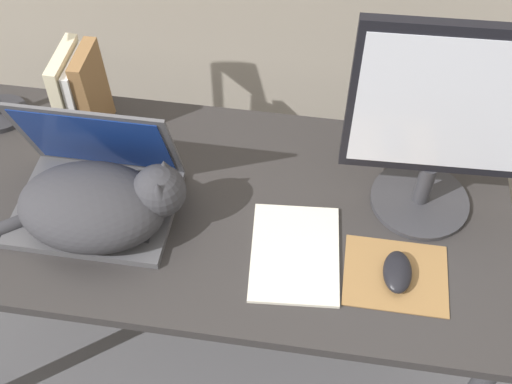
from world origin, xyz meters
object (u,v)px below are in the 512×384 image
book_row (81,93)px  external_monitor (444,123)px  notepad (295,253)px  computer_mouse (397,272)px  cat (100,205)px  laptop (96,188)px

book_row → external_monitor: bearing=-8.5°
notepad → computer_mouse: bearing=-6.4°
cat → notepad: cat is taller
laptop → notepad: size_ratio=1.33×
laptop → notepad: bearing=-9.5°
external_monitor → notepad: (-0.26, -0.18, -0.24)m
cat → external_monitor: (0.67, 0.17, 0.17)m
cat → computer_mouse: 0.62m
computer_mouse → laptop: bearing=171.5°
laptop → external_monitor: 0.74m
book_row → laptop: bearing=-66.9°
computer_mouse → notepad: 0.21m
external_monitor → notepad: external_monitor is taller
laptop → book_row: laptop is taller
external_monitor → notepad: bearing=-145.1°
laptop → external_monitor: size_ratio=0.72×
cat → external_monitor: external_monitor is taller
laptop → computer_mouse: size_ratio=3.41×
external_monitor → notepad: size_ratio=1.84×
book_row → notepad: 0.63m
laptop → computer_mouse: (0.65, -0.10, -0.03)m
computer_mouse → book_row: book_row is taller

